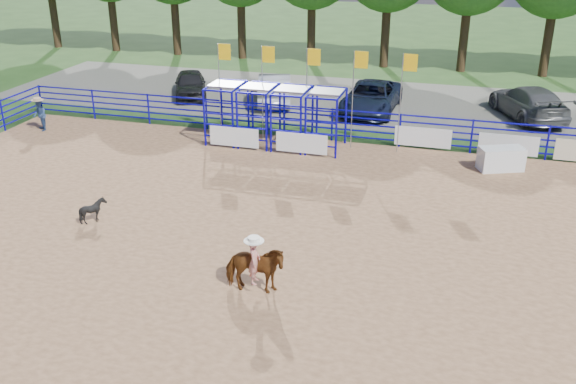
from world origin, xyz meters
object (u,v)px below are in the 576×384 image
at_px(announcer_table, 501,159).
at_px(spectator_cowboy, 40,114).
at_px(car_b, 275,88).
at_px(horse_and_rider, 254,266).
at_px(calf, 93,210).
at_px(car_d, 528,102).
at_px(car_a, 190,84).
at_px(car_c, 371,97).

distance_m(announcer_table, spectator_cowboy, 20.58).
xyz_separation_m(spectator_cowboy, car_b, (9.04, 7.75, -0.01)).
distance_m(horse_and_rider, spectator_cowboy, 17.63).
bearing_deg(calf, car_d, -46.98).
xyz_separation_m(calf, car_b, (1.37, 15.69, 0.37)).
bearing_deg(car_b, car_a, -15.32).
relative_size(calf, car_a, 0.20).
bearing_deg(calf, horse_and_rider, -117.99).
relative_size(car_a, car_d, 0.75).
xyz_separation_m(spectator_cowboy, car_c, (14.31, 7.40, -0.04)).
distance_m(calf, spectator_cowboy, 11.05).
height_order(announcer_table, spectator_cowboy, spectator_cowboy).
distance_m(car_a, car_b, 4.87).
height_order(calf, spectator_cowboy, spectator_cowboy).
bearing_deg(car_d, spectator_cowboy, -1.40).
xyz_separation_m(announcer_table, car_b, (-11.52, 7.07, 0.32)).
distance_m(announcer_table, horse_and_rider, 12.93).
bearing_deg(car_d, car_b, -19.17).
xyz_separation_m(spectator_cowboy, car_d, (21.95, 8.54, -0.00)).
xyz_separation_m(horse_and_rider, car_d, (7.81, 19.07, -0.02)).
bearing_deg(spectator_cowboy, car_b, 40.60).
distance_m(car_a, car_d, 17.80).
relative_size(calf, car_c, 0.15).
distance_m(announcer_table, car_c, 9.18).
relative_size(announcer_table, car_a, 0.42).
height_order(horse_and_rider, car_d, horse_and_rider).
distance_m(spectator_cowboy, car_d, 23.55).
bearing_deg(car_c, horse_and_rider, -88.66).
xyz_separation_m(announcer_table, car_c, (-6.25, 6.72, 0.29)).
bearing_deg(spectator_cowboy, announcer_table, 1.89).
bearing_deg(horse_and_rider, car_c, 89.44).
distance_m(calf, car_b, 15.75).
height_order(announcer_table, car_a, car_a).
height_order(car_b, car_d, car_d).
bearing_deg(announcer_table, car_b, 148.45).
bearing_deg(car_a, car_d, -21.95).
distance_m(horse_and_rider, calf, 6.98).
bearing_deg(car_a, car_b, -23.84).
bearing_deg(car_d, car_a, -19.88).
bearing_deg(horse_and_rider, announcer_table, 60.18).
relative_size(announcer_table, car_d, 0.31).
distance_m(car_b, car_c, 5.28).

